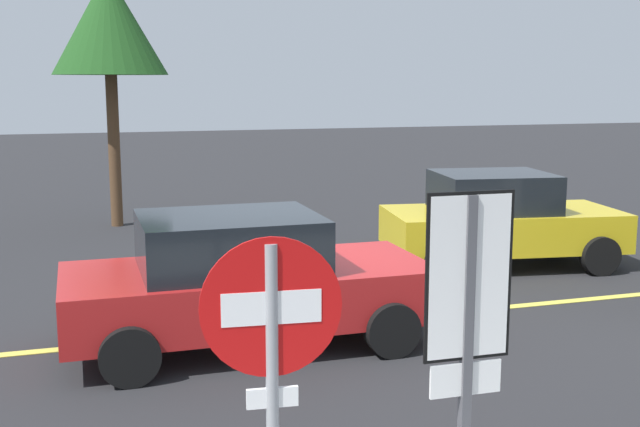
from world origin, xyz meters
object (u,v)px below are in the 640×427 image
(speed_limit_sign, at_px, (467,321))
(tree_left_verge, at_px, (109,25))
(car_red_mid_road, at_px, (243,279))
(car_yellow_far_lane, at_px, (500,219))
(stop_sign, at_px, (272,373))

(speed_limit_sign, relative_size, tree_left_verge, 0.47)
(car_red_mid_road, distance_m, car_yellow_far_lane, 5.70)
(speed_limit_sign, xyz_separation_m, car_yellow_far_lane, (4.71, 7.77, -0.96))
(speed_limit_sign, height_order, car_red_mid_road, speed_limit_sign)
(speed_limit_sign, height_order, tree_left_verge, tree_left_verge)
(stop_sign, bearing_deg, car_yellow_far_lane, 53.00)
(speed_limit_sign, xyz_separation_m, car_red_mid_road, (-0.28, 5.04, -0.96))
(stop_sign, bearing_deg, speed_limit_sign, 2.19)
(stop_sign, relative_size, car_red_mid_road, 0.54)
(stop_sign, relative_size, speed_limit_sign, 0.93)
(tree_left_verge, bearing_deg, speed_limit_sign, -84.49)
(stop_sign, height_order, car_red_mid_road, stop_sign)
(speed_limit_sign, bearing_deg, stop_sign, -177.81)
(speed_limit_sign, relative_size, car_yellow_far_lane, 0.61)
(stop_sign, height_order, car_yellow_far_lane, stop_sign)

